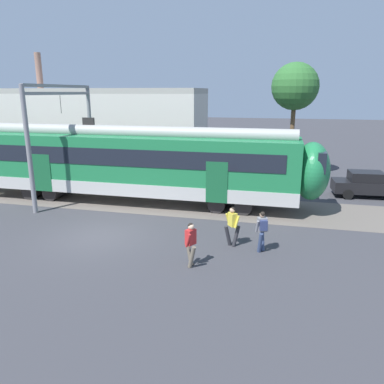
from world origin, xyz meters
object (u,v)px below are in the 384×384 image
(pedestrian_red, at_px, (191,242))
(pedestrian_grey, at_px, (262,228))
(parked_car_black, at_px, (367,184))
(pedestrian_yellow, at_px, (232,224))
(commuter_train, at_px, (5,157))

(pedestrian_red, xyz_separation_m, pedestrian_grey, (2.41, 1.90, 0.03))
(pedestrian_grey, relative_size, parked_car_black, 0.41)
(pedestrian_yellow, distance_m, pedestrian_grey, 1.25)
(pedestrian_red, xyz_separation_m, parked_car_black, (8.10, 11.53, -0.18))
(pedestrian_yellow, bearing_deg, pedestrian_red, -118.22)
(pedestrian_yellow, height_order, pedestrian_grey, same)
(pedestrian_red, relative_size, pedestrian_yellow, 1.00)
(pedestrian_red, bearing_deg, pedestrian_grey, 38.30)
(pedestrian_red, height_order, pedestrian_yellow, same)
(pedestrian_yellow, xyz_separation_m, pedestrian_grey, (1.21, -0.33, 0.03))
(pedestrian_red, distance_m, parked_car_black, 14.10)
(pedestrian_yellow, relative_size, pedestrian_grey, 1.00)
(pedestrian_red, bearing_deg, pedestrian_yellow, 61.78)
(pedestrian_yellow, relative_size, parked_car_black, 0.41)
(commuter_train, xyz_separation_m, pedestrian_yellow, (14.75, -5.16, -1.29))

